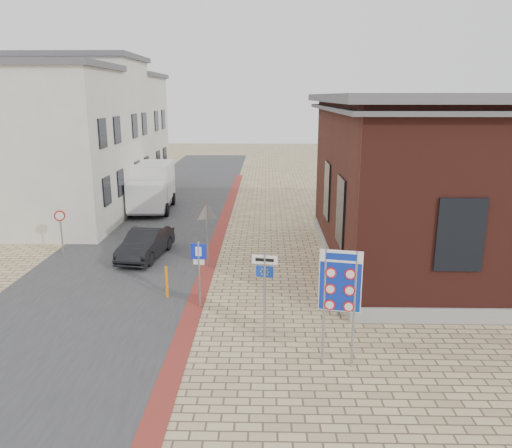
% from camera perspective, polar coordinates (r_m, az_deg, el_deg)
% --- Properties ---
extents(ground, '(120.00, 120.00, 0.00)m').
position_cam_1_polar(ground, '(14.72, -0.29, -12.74)').
color(ground, tan).
rests_on(ground, ground).
extents(road_strip, '(7.00, 60.00, 0.02)m').
position_cam_1_polar(road_strip, '(29.47, -10.29, 1.03)').
color(road_strip, '#38383A').
rests_on(road_strip, ground).
extents(curb_strip, '(0.60, 40.00, 0.02)m').
position_cam_1_polar(curb_strip, '(24.16, -4.43, -1.73)').
color(curb_strip, maroon).
rests_on(curb_strip, ground).
extents(brick_building, '(13.00, 13.00, 6.80)m').
position_cam_1_polar(brick_building, '(22.11, 24.29, 4.74)').
color(brick_building, gray).
rests_on(brick_building, ground).
extents(townhouse_near, '(7.40, 6.40, 8.30)m').
position_cam_1_polar(townhouse_near, '(27.65, -23.26, 7.98)').
color(townhouse_near, beige).
rests_on(townhouse_near, ground).
extents(townhouse_mid, '(7.40, 6.40, 9.10)m').
position_cam_1_polar(townhouse_mid, '(33.16, -19.10, 9.93)').
color(townhouse_mid, beige).
rests_on(townhouse_mid, ground).
extents(townhouse_far, '(7.40, 6.40, 8.30)m').
position_cam_1_polar(townhouse_far, '(38.87, -16.03, 10.12)').
color(townhouse_far, beige).
rests_on(townhouse_far, ground).
extents(bike_rack, '(0.08, 1.80, 0.60)m').
position_cam_1_polar(bike_rack, '(16.76, 9.10, -8.43)').
color(bike_rack, slate).
rests_on(bike_rack, ground).
extents(sedan, '(1.85, 3.96, 1.26)m').
position_cam_1_polar(sedan, '(21.77, -12.48, -2.17)').
color(sedan, black).
rests_on(sedan, ground).
extents(box_truck, '(2.53, 5.44, 2.78)m').
position_cam_1_polar(box_truck, '(30.66, -11.78, 4.20)').
color(box_truck, slate).
rests_on(box_truck, ground).
extents(border_sign, '(1.04, 0.26, 3.09)m').
position_cam_1_polar(border_sign, '(12.57, 9.60, -6.71)').
color(border_sign, gray).
rests_on(border_sign, ground).
extents(essen_sign, '(0.71, 0.16, 2.64)m').
position_cam_1_polar(essen_sign, '(13.95, 1.00, -6.40)').
color(essen_sign, gray).
rests_on(essen_sign, ground).
extents(parking_sign, '(0.50, 0.10, 2.25)m').
position_cam_1_polar(parking_sign, '(16.11, -6.54, -4.54)').
color(parking_sign, gray).
rests_on(parking_sign, ground).
extents(yield_sign, '(0.90, 0.38, 2.64)m').
position_cam_1_polar(yield_sign, '(19.80, -5.65, 0.65)').
color(yield_sign, gray).
rests_on(yield_sign, ground).
extents(speed_sign, '(0.45, 0.20, 1.98)m').
position_cam_1_polar(speed_sign, '(23.04, -21.43, -0.21)').
color(speed_sign, gray).
rests_on(speed_sign, ground).
extents(bollard, '(0.11, 0.11, 1.12)m').
position_cam_1_polar(bollard, '(17.38, -10.17, -6.57)').
color(bollard, orange).
rests_on(bollard, ground).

